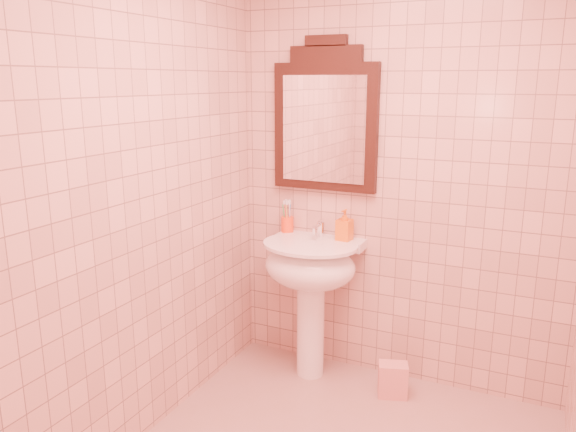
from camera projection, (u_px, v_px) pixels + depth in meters
The scene contains 7 objects.
back_wall at pixel (400, 179), 3.27m from camera, with size 2.00×0.02×2.50m, color #DEAA9B.
pedestal_sink at pixel (310, 275), 3.40m from camera, with size 0.58×0.58×0.86m.
faucet at pixel (319, 228), 3.46m from camera, with size 0.04×0.16×0.11m.
mirror at pixel (325, 120), 3.36m from camera, with size 0.65×0.06×0.91m.
toothbrush_cup at pixel (287, 224), 3.59m from camera, with size 0.08×0.08×0.18m.
soap_dispenser at pixel (344, 225), 3.39m from camera, with size 0.09×0.09×0.19m, color orange.
towel at pixel (393, 380), 3.28m from camera, with size 0.17×0.11×0.20m, color pink.
Camera 1 is at (0.78, -2.10, 1.81)m, focal length 35.00 mm.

